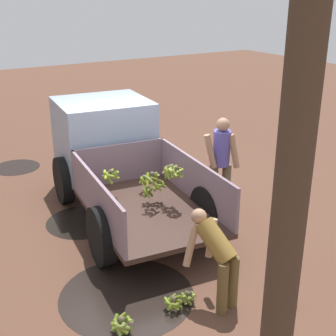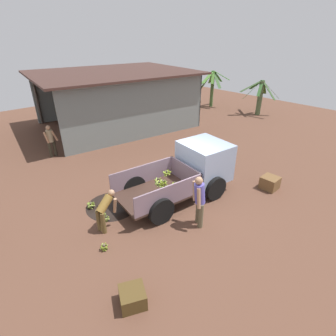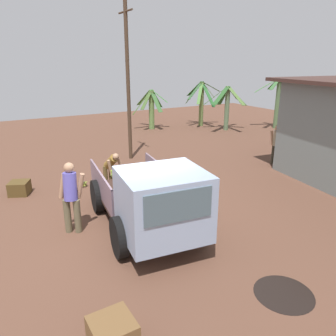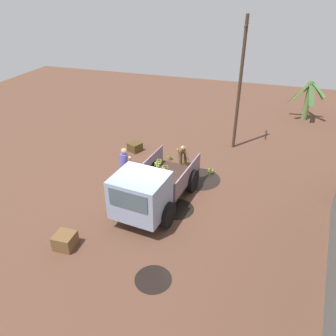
{
  "view_description": "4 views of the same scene",
  "coord_description": "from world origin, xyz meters",
  "px_view_note": "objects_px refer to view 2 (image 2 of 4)",
  "views": [
    {
      "loc": [
        -6.91,
        3.44,
        3.86
      ],
      "look_at": [
        -0.8,
        -0.29,
        1.11
      ],
      "focal_mm": 50.0,
      "sensor_mm": 36.0,
      "label": 1
    },
    {
      "loc": [
        -5.74,
        -5.9,
        5.49
      ],
      "look_at": [
        -0.38,
        0.13,
        1.32
      ],
      "focal_mm": 28.0,
      "sensor_mm": 36.0,
      "label": 2
    },
    {
      "loc": [
        6.78,
        -3.03,
        4.03
      ],
      "look_at": [
        0.15,
        0.67,
        1.49
      ],
      "focal_mm": 35.0,
      "sensor_mm": 36.0,
      "label": 3
    },
    {
      "loc": [
        9.56,
        3.56,
        7.39
      ],
      "look_at": [
        -0.13,
        0.43,
        1.51
      ],
      "focal_mm": 35.0,
      "sensor_mm": 36.0,
      "label": 4
    }
  ],
  "objects_px": {
    "person_worker_loading": "(105,209)",
    "banana_bunch_on_ground_1": "(91,205)",
    "cargo_truck": "(195,167)",
    "banana_bunch_on_ground_2": "(106,218)",
    "person_bystander_near_shed": "(51,139)",
    "wooden_crate_1": "(270,183)",
    "person_foreground_visitor": "(199,199)",
    "banana_bunch_on_ground_0": "(104,247)",
    "banana_bunch_on_ground_3": "(103,215)",
    "wooden_crate_0": "(133,297)"
  },
  "relations": [
    {
      "from": "person_worker_loading",
      "to": "banana_bunch_on_ground_1",
      "type": "relative_size",
      "value": 4.27
    },
    {
      "from": "cargo_truck",
      "to": "banana_bunch_on_ground_2",
      "type": "bearing_deg",
      "value": 176.85
    },
    {
      "from": "person_bystander_near_shed",
      "to": "wooden_crate_1",
      "type": "xyz_separation_m",
      "value": [
        5.25,
        -8.74,
        -0.64
      ]
    },
    {
      "from": "banana_bunch_on_ground_1",
      "to": "banana_bunch_on_ground_2",
      "type": "relative_size",
      "value": 1.46
    },
    {
      "from": "person_bystander_near_shed",
      "to": "banana_bunch_on_ground_1",
      "type": "xyz_separation_m",
      "value": [
        -0.66,
        -5.27,
        -0.76
      ]
    },
    {
      "from": "banana_bunch_on_ground_2",
      "to": "person_foreground_visitor",
      "type": "bearing_deg",
      "value": -45.17
    },
    {
      "from": "banana_bunch_on_ground_1",
      "to": "person_bystander_near_shed",
      "type": "bearing_deg",
      "value": 82.86
    },
    {
      "from": "banana_bunch_on_ground_0",
      "to": "banana_bunch_on_ground_3",
      "type": "relative_size",
      "value": 0.94
    },
    {
      "from": "cargo_truck",
      "to": "person_bystander_near_shed",
      "type": "distance_m",
      "value": 7.45
    },
    {
      "from": "banana_bunch_on_ground_1",
      "to": "wooden_crate_0",
      "type": "height_order",
      "value": "wooden_crate_0"
    },
    {
      "from": "person_foreground_visitor",
      "to": "wooden_crate_1",
      "type": "distance_m",
      "value": 3.85
    },
    {
      "from": "cargo_truck",
      "to": "banana_bunch_on_ground_1",
      "type": "bearing_deg",
      "value": 162.61
    },
    {
      "from": "person_foreground_visitor",
      "to": "banana_bunch_on_ground_1",
      "type": "relative_size",
      "value": 6.02
    },
    {
      "from": "banana_bunch_on_ground_2",
      "to": "wooden_crate_0",
      "type": "height_order",
      "value": "wooden_crate_0"
    },
    {
      "from": "wooden_crate_0",
      "to": "banana_bunch_on_ground_2",
      "type": "bearing_deg",
      "value": 70.86
    },
    {
      "from": "person_worker_loading",
      "to": "person_bystander_near_shed",
      "type": "distance_m",
      "value": 6.62
    },
    {
      "from": "banana_bunch_on_ground_0",
      "to": "banana_bunch_on_ground_1",
      "type": "height_order",
      "value": "banana_bunch_on_ground_1"
    },
    {
      "from": "person_foreground_visitor",
      "to": "wooden_crate_0",
      "type": "bearing_deg",
      "value": 46.37
    },
    {
      "from": "person_bystander_near_shed",
      "to": "banana_bunch_on_ground_2",
      "type": "relative_size",
      "value": 8.03
    },
    {
      "from": "person_bystander_near_shed",
      "to": "banana_bunch_on_ground_1",
      "type": "height_order",
      "value": "person_bystander_near_shed"
    },
    {
      "from": "wooden_crate_1",
      "to": "banana_bunch_on_ground_1",
      "type": "bearing_deg",
      "value": 149.6
    },
    {
      "from": "person_foreground_visitor",
      "to": "wooden_crate_1",
      "type": "bearing_deg",
      "value": -155.33
    },
    {
      "from": "cargo_truck",
      "to": "person_foreground_visitor",
      "type": "xyz_separation_m",
      "value": [
        -1.44,
        -1.52,
        -0.03
      ]
    },
    {
      "from": "banana_bunch_on_ground_0",
      "to": "wooden_crate_0",
      "type": "height_order",
      "value": "wooden_crate_0"
    },
    {
      "from": "wooden_crate_0",
      "to": "banana_bunch_on_ground_1",
      "type": "bearing_deg",
      "value": 75.99
    },
    {
      "from": "person_worker_loading",
      "to": "banana_bunch_on_ground_0",
      "type": "relative_size",
      "value": 5.05
    },
    {
      "from": "person_worker_loading",
      "to": "banana_bunch_on_ground_2",
      "type": "distance_m",
      "value": 0.72
    },
    {
      "from": "person_bystander_near_shed",
      "to": "wooden_crate_1",
      "type": "distance_m",
      "value": 10.21
    },
    {
      "from": "cargo_truck",
      "to": "banana_bunch_on_ground_3",
      "type": "xyz_separation_m",
      "value": [
        -3.55,
        0.83,
        -0.88
      ]
    },
    {
      "from": "cargo_truck",
      "to": "banana_bunch_on_ground_3",
      "type": "height_order",
      "value": "cargo_truck"
    },
    {
      "from": "person_bystander_near_shed",
      "to": "wooden_crate_0",
      "type": "relative_size",
      "value": 2.83
    },
    {
      "from": "cargo_truck",
      "to": "person_worker_loading",
      "type": "bearing_deg",
      "value": -177.89
    },
    {
      "from": "banana_bunch_on_ground_0",
      "to": "cargo_truck",
      "type": "bearing_deg",
      "value": 6.88
    },
    {
      "from": "person_foreground_visitor",
      "to": "banana_bunch_on_ground_2",
      "type": "bearing_deg",
      "value": -14.9
    },
    {
      "from": "person_bystander_near_shed",
      "to": "banana_bunch_on_ground_3",
      "type": "relative_size",
      "value": 6.09
    },
    {
      "from": "cargo_truck",
      "to": "wooden_crate_1",
      "type": "distance_m",
      "value": 3.08
    },
    {
      "from": "person_worker_loading",
      "to": "person_bystander_near_shed",
      "type": "bearing_deg",
      "value": 71.19
    },
    {
      "from": "wooden_crate_1",
      "to": "person_bystander_near_shed",
      "type": "bearing_deg",
      "value": 120.98
    },
    {
      "from": "cargo_truck",
      "to": "banana_bunch_on_ground_3",
      "type": "bearing_deg",
      "value": 173.3
    },
    {
      "from": "person_foreground_visitor",
      "to": "banana_bunch_on_ground_0",
      "type": "xyz_separation_m",
      "value": [
        -2.81,
        1.0,
        -0.85
      ]
    },
    {
      "from": "cargo_truck",
      "to": "wooden_crate_0",
      "type": "height_order",
      "value": "cargo_truck"
    },
    {
      "from": "cargo_truck",
      "to": "person_worker_loading",
      "type": "xyz_separation_m",
      "value": [
        -3.69,
        0.28,
        -0.27
      ]
    },
    {
      "from": "banana_bunch_on_ground_1",
      "to": "wooden_crate_1",
      "type": "bearing_deg",
      "value": -30.4
    },
    {
      "from": "person_foreground_visitor",
      "to": "banana_bunch_on_ground_3",
      "type": "height_order",
      "value": "person_foreground_visitor"
    },
    {
      "from": "cargo_truck",
      "to": "banana_bunch_on_ground_0",
      "type": "distance_m",
      "value": 4.37
    },
    {
      "from": "banana_bunch_on_ground_1",
      "to": "wooden_crate_1",
      "type": "xyz_separation_m",
      "value": [
        5.91,
        -3.47,
        0.12
      ]
    },
    {
      "from": "person_bystander_near_shed",
      "to": "cargo_truck",
      "type": "bearing_deg",
      "value": 20.02
    },
    {
      "from": "person_bystander_near_shed",
      "to": "wooden_crate_1",
      "type": "height_order",
      "value": "person_bystander_near_shed"
    },
    {
      "from": "person_bystander_near_shed",
      "to": "banana_bunch_on_ground_0",
      "type": "bearing_deg",
      "value": -13.24
    },
    {
      "from": "person_worker_loading",
      "to": "banana_bunch_on_ground_2",
      "type": "relative_size",
      "value": 6.24
    }
  ]
}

